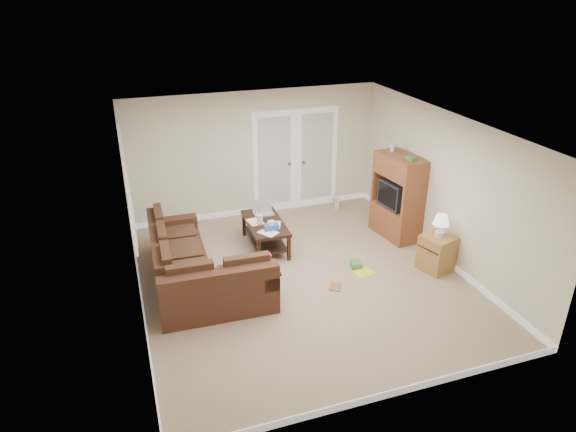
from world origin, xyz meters
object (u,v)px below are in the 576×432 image
object	(u,v)px
sectional_sofa	(195,271)
side_cabinet	(437,250)
tv_armoire	(398,196)
coffee_table	(265,233)

from	to	relation	value
sectional_sofa	side_cabinet	distance (m)	3.93
sectional_sofa	tv_armoire	world-z (taller)	tv_armoire
coffee_table	side_cabinet	size ratio (longest dim) A/B	1.26
sectional_sofa	side_cabinet	world-z (taller)	side_cabinet
sectional_sofa	coffee_table	distance (m)	1.72
tv_armoire	side_cabinet	size ratio (longest dim) A/B	1.68
tv_armoire	side_cabinet	world-z (taller)	tv_armoire
sectional_sofa	tv_armoire	bearing A→B (deg)	11.28
sectional_sofa	tv_armoire	xyz separation A→B (m)	(3.86, 0.64, 0.48)
sectional_sofa	coffee_table	world-z (taller)	coffee_table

